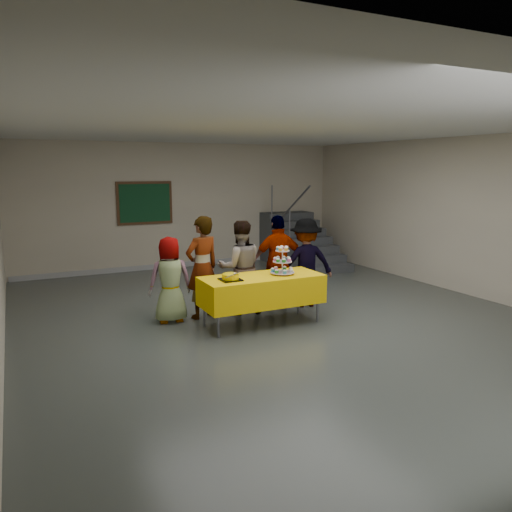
{
  "coord_description": "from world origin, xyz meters",
  "views": [
    {
      "loc": [
        -3.77,
        -6.67,
        2.4
      ],
      "look_at": [
        -0.4,
        0.21,
        1.05
      ],
      "focal_mm": 35.0,
      "sensor_mm": 36.0,
      "label": 1
    }
  ],
  "objects_px": {
    "bake_table": "(262,290)",
    "schoolchild_a": "(170,280)",
    "bear_cake": "(230,276)",
    "schoolchild_b": "(202,267)",
    "schoolchild_c": "(240,267)",
    "schoolchild_d": "(279,262)",
    "cupcake_stand": "(282,263)",
    "schoolchild_e": "(306,263)",
    "noticeboard": "(145,203)",
    "staircase": "(297,244)"
  },
  "relations": [
    {
      "from": "bear_cake",
      "to": "schoolchild_d",
      "type": "bearing_deg",
      "value": 32.54
    },
    {
      "from": "staircase",
      "to": "schoolchild_b",
      "type": "bearing_deg",
      "value": -138.33
    },
    {
      "from": "bear_cake",
      "to": "schoolchild_d",
      "type": "height_order",
      "value": "schoolchild_d"
    },
    {
      "from": "bear_cake",
      "to": "schoolchild_b",
      "type": "distance_m",
      "value": 0.82
    },
    {
      "from": "schoolchild_a",
      "to": "schoolchild_c",
      "type": "bearing_deg",
      "value": -175.5
    },
    {
      "from": "schoolchild_d",
      "to": "noticeboard",
      "type": "height_order",
      "value": "noticeboard"
    },
    {
      "from": "staircase",
      "to": "schoolchild_c",
      "type": "bearing_deg",
      "value": -132.7
    },
    {
      "from": "schoolchild_c",
      "to": "schoolchild_e",
      "type": "bearing_deg",
      "value": -173.14
    },
    {
      "from": "cupcake_stand",
      "to": "schoolchild_a",
      "type": "height_order",
      "value": "schoolchild_a"
    },
    {
      "from": "cupcake_stand",
      "to": "bear_cake",
      "type": "distance_m",
      "value": 0.91
    },
    {
      "from": "schoolchild_b",
      "to": "staircase",
      "type": "height_order",
      "value": "staircase"
    },
    {
      "from": "bake_table",
      "to": "bear_cake",
      "type": "distance_m",
      "value": 0.61
    },
    {
      "from": "bear_cake",
      "to": "schoolchild_b",
      "type": "height_order",
      "value": "schoolchild_b"
    },
    {
      "from": "bake_table",
      "to": "bear_cake",
      "type": "bearing_deg",
      "value": -174.06
    },
    {
      "from": "bear_cake",
      "to": "schoolchild_b",
      "type": "xyz_separation_m",
      "value": [
        -0.15,
        0.8,
        0.0
      ]
    },
    {
      "from": "cupcake_stand",
      "to": "staircase",
      "type": "height_order",
      "value": "staircase"
    },
    {
      "from": "schoolchild_b",
      "to": "noticeboard",
      "type": "distance_m",
      "value": 4.28
    },
    {
      "from": "schoolchild_d",
      "to": "bear_cake",
      "type": "bearing_deg",
      "value": 43.22
    },
    {
      "from": "cupcake_stand",
      "to": "bear_cake",
      "type": "xyz_separation_m",
      "value": [
        -0.9,
        -0.04,
        -0.12
      ]
    },
    {
      "from": "cupcake_stand",
      "to": "schoolchild_b",
      "type": "xyz_separation_m",
      "value": [
        -1.04,
        0.77,
        -0.12
      ]
    },
    {
      "from": "schoolchild_b",
      "to": "noticeboard",
      "type": "bearing_deg",
      "value": -107.03
    },
    {
      "from": "schoolchild_b",
      "to": "schoolchild_d",
      "type": "distance_m",
      "value": 1.39
    },
    {
      "from": "schoolchild_d",
      "to": "staircase",
      "type": "bearing_deg",
      "value": -114.65
    },
    {
      "from": "schoolchild_b",
      "to": "schoolchild_d",
      "type": "relative_size",
      "value": 1.03
    },
    {
      "from": "schoolchild_b",
      "to": "schoolchild_c",
      "type": "bearing_deg",
      "value": 162.42
    },
    {
      "from": "schoolchild_b",
      "to": "schoolchild_e",
      "type": "xyz_separation_m",
      "value": [
        1.86,
        -0.13,
        -0.06
      ]
    },
    {
      "from": "bake_table",
      "to": "noticeboard",
      "type": "relative_size",
      "value": 1.45
    },
    {
      "from": "cupcake_stand",
      "to": "schoolchild_c",
      "type": "relative_size",
      "value": 0.29
    },
    {
      "from": "cupcake_stand",
      "to": "schoolchild_e",
      "type": "distance_m",
      "value": 1.06
    },
    {
      "from": "schoolchild_e",
      "to": "bear_cake",
      "type": "bearing_deg",
      "value": 34.46
    },
    {
      "from": "schoolchild_b",
      "to": "schoolchild_c",
      "type": "distance_m",
      "value": 0.65
    },
    {
      "from": "cupcake_stand",
      "to": "staircase",
      "type": "relative_size",
      "value": 0.19
    },
    {
      "from": "schoolchild_b",
      "to": "noticeboard",
      "type": "relative_size",
      "value": 1.28
    },
    {
      "from": "cupcake_stand",
      "to": "schoolchild_b",
      "type": "height_order",
      "value": "schoolchild_b"
    },
    {
      "from": "schoolchild_b",
      "to": "schoolchild_d",
      "type": "bearing_deg",
      "value": 164.25
    },
    {
      "from": "bear_cake",
      "to": "noticeboard",
      "type": "relative_size",
      "value": 0.28
    },
    {
      "from": "schoolchild_a",
      "to": "schoolchild_d",
      "type": "distance_m",
      "value": 1.93
    },
    {
      "from": "bake_table",
      "to": "cupcake_stand",
      "type": "height_order",
      "value": "cupcake_stand"
    },
    {
      "from": "bake_table",
      "to": "schoolchild_c",
      "type": "xyz_separation_m",
      "value": [
        -0.04,
        0.72,
        0.22
      ]
    },
    {
      "from": "bear_cake",
      "to": "noticeboard",
      "type": "height_order",
      "value": "noticeboard"
    },
    {
      "from": "schoolchild_e",
      "to": "schoolchild_b",
      "type": "bearing_deg",
      "value": 9.05
    },
    {
      "from": "bear_cake",
      "to": "schoolchild_c",
      "type": "distance_m",
      "value": 0.93
    },
    {
      "from": "bear_cake",
      "to": "schoolchild_a",
      "type": "relative_size",
      "value": 0.26
    },
    {
      "from": "bear_cake",
      "to": "noticeboard",
      "type": "distance_m",
      "value": 5.07
    },
    {
      "from": "bake_table",
      "to": "bear_cake",
      "type": "height_order",
      "value": "bear_cake"
    },
    {
      "from": "cupcake_stand",
      "to": "schoolchild_d",
      "type": "xyz_separation_m",
      "value": [
        0.35,
        0.76,
        -0.15
      ]
    },
    {
      "from": "bear_cake",
      "to": "schoolchild_c",
      "type": "bearing_deg",
      "value": 57.01
    },
    {
      "from": "bake_table",
      "to": "schoolchild_a",
      "type": "xyz_separation_m",
      "value": [
        -1.23,
        0.76,
        0.12
      ]
    },
    {
      "from": "schoolchild_d",
      "to": "cupcake_stand",
      "type": "bearing_deg",
      "value": 75.96
    },
    {
      "from": "schoolchild_c",
      "to": "cupcake_stand",
      "type": "bearing_deg",
      "value": 129.46
    }
  ]
}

